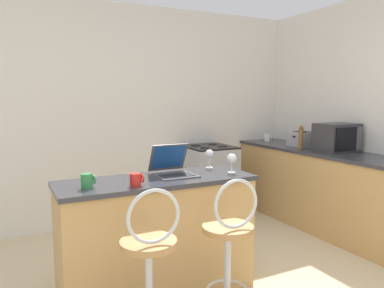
{
  "coord_description": "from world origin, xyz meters",
  "views": [
    {
      "loc": [
        -1.33,
        -1.8,
        1.51
      ],
      "look_at": [
        0.48,
        1.78,
        1.01
      ],
      "focal_mm": 35.0,
      "sensor_mm": 36.0,
      "label": 1
    }
  ],
  "objects_px": {
    "stove_range": "(209,182)",
    "pepper_mill": "(301,138)",
    "toaster": "(302,139)",
    "microwave": "(337,138)",
    "mug_red": "(136,180)",
    "wine_glass_tall": "(232,159)",
    "bar_stool_near": "(150,274)",
    "mug_green": "(87,181)",
    "mug_white": "(267,137)",
    "laptop": "(173,167)",
    "bar_stool_far": "(229,256)",
    "wine_glass_short": "(209,155)"
  },
  "relations": [
    {
      "from": "mug_red",
      "to": "wine_glass_tall",
      "type": "bearing_deg",
      "value": 6.31
    },
    {
      "from": "bar_stool_far",
      "to": "mug_white",
      "type": "relative_size",
      "value": 9.58
    },
    {
      "from": "bar_stool_far",
      "to": "toaster",
      "type": "relative_size",
      "value": 3.35
    },
    {
      "from": "laptop",
      "to": "wine_glass_short",
      "type": "relative_size",
      "value": 2.1
    },
    {
      "from": "wine_glass_tall",
      "to": "wine_glass_short",
      "type": "bearing_deg",
      "value": 102.11
    },
    {
      "from": "mug_red",
      "to": "wine_glass_tall",
      "type": "relative_size",
      "value": 0.61
    },
    {
      "from": "wine_glass_short",
      "to": "microwave",
      "type": "bearing_deg",
      "value": 6.48
    },
    {
      "from": "microwave",
      "to": "mug_green",
      "type": "height_order",
      "value": "microwave"
    },
    {
      "from": "mug_red",
      "to": "mug_green",
      "type": "height_order",
      "value": "mug_green"
    },
    {
      "from": "bar_stool_far",
      "to": "wine_glass_tall",
      "type": "xyz_separation_m",
      "value": [
        0.34,
        0.5,
        0.55
      ]
    },
    {
      "from": "laptop",
      "to": "microwave",
      "type": "distance_m",
      "value": 2.16
    },
    {
      "from": "stove_range",
      "to": "pepper_mill",
      "type": "xyz_separation_m",
      "value": [
        0.79,
        -0.76,
        0.59
      ]
    },
    {
      "from": "wine_glass_tall",
      "to": "mug_green",
      "type": "height_order",
      "value": "wine_glass_tall"
    },
    {
      "from": "bar_stool_far",
      "to": "microwave",
      "type": "height_order",
      "value": "microwave"
    },
    {
      "from": "microwave",
      "to": "stove_range",
      "type": "bearing_deg",
      "value": 133.89
    },
    {
      "from": "wine_glass_tall",
      "to": "mug_white",
      "type": "height_order",
      "value": "wine_glass_tall"
    },
    {
      "from": "laptop",
      "to": "mug_green",
      "type": "relative_size",
      "value": 3.37
    },
    {
      "from": "mug_white",
      "to": "microwave",
      "type": "bearing_deg",
      "value": -87.71
    },
    {
      "from": "stove_range",
      "to": "mug_white",
      "type": "distance_m",
      "value": 1.11
    },
    {
      "from": "pepper_mill",
      "to": "wine_glass_short",
      "type": "distance_m",
      "value": 1.59
    },
    {
      "from": "stove_range",
      "to": "laptop",
      "type": "bearing_deg",
      "value": -128.72
    },
    {
      "from": "bar_stool_far",
      "to": "mug_red",
      "type": "xyz_separation_m",
      "value": [
        -0.49,
        0.41,
        0.48
      ]
    },
    {
      "from": "stove_range",
      "to": "pepper_mill",
      "type": "relative_size",
      "value": 3.27
    },
    {
      "from": "laptop",
      "to": "mug_red",
      "type": "height_order",
      "value": "laptop"
    },
    {
      "from": "microwave",
      "to": "wine_glass_short",
      "type": "height_order",
      "value": "microwave"
    },
    {
      "from": "toaster",
      "to": "microwave",
      "type": "bearing_deg",
      "value": -87.39
    },
    {
      "from": "bar_stool_near",
      "to": "laptop",
      "type": "xyz_separation_m",
      "value": [
        0.44,
        0.65,
        0.5
      ]
    },
    {
      "from": "mug_red",
      "to": "mug_green",
      "type": "distance_m",
      "value": 0.32
    },
    {
      "from": "toaster",
      "to": "mug_white",
      "type": "height_order",
      "value": "toaster"
    },
    {
      "from": "bar_stool_near",
      "to": "wine_glass_tall",
      "type": "distance_m",
      "value": 1.16
    },
    {
      "from": "stove_range",
      "to": "wine_glass_short",
      "type": "distance_m",
      "value": 1.56
    },
    {
      "from": "bar_stool_near",
      "to": "mug_green",
      "type": "xyz_separation_m",
      "value": [
        -0.25,
        0.51,
        0.49
      ]
    },
    {
      "from": "mug_red",
      "to": "wine_glass_short",
      "type": "xyz_separation_m",
      "value": [
        0.78,
        0.36,
        0.07
      ]
    },
    {
      "from": "mug_green",
      "to": "mug_white",
      "type": "relative_size",
      "value": 0.94
    },
    {
      "from": "laptop",
      "to": "mug_green",
      "type": "height_order",
      "value": "laptop"
    },
    {
      "from": "microwave",
      "to": "pepper_mill",
      "type": "relative_size",
      "value": 1.58
    },
    {
      "from": "bar_stool_far",
      "to": "stove_range",
      "type": "distance_m",
      "value": 2.26
    },
    {
      "from": "mug_green",
      "to": "bar_stool_near",
      "type": "bearing_deg",
      "value": -63.87
    },
    {
      "from": "wine_glass_short",
      "to": "mug_white",
      "type": "bearing_deg",
      "value": 38.76
    },
    {
      "from": "microwave",
      "to": "stove_range",
      "type": "height_order",
      "value": "microwave"
    },
    {
      "from": "laptop",
      "to": "mug_green",
      "type": "xyz_separation_m",
      "value": [
        -0.68,
        -0.14,
        -0.01
      ]
    },
    {
      "from": "bar_stool_near",
      "to": "mug_green",
      "type": "distance_m",
      "value": 0.74
    },
    {
      "from": "microwave",
      "to": "mug_green",
      "type": "xyz_separation_m",
      "value": [
        -2.82,
        -0.46,
        -0.11
      ]
    },
    {
      "from": "microwave",
      "to": "pepper_mill",
      "type": "xyz_separation_m",
      "value": [
        -0.24,
        0.31,
        -0.02
      ]
    },
    {
      "from": "wine_glass_tall",
      "to": "mug_green",
      "type": "distance_m",
      "value": 1.14
    },
    {
      "from": "stove_range",
      "to": "mug_green",
      "type": "relative_size",
      "value": 9.27
    },
    {
      "from": "toaster",
      "to": "pepper_mill",
      "type": "bearing_deg",
      "value": -135.35
    },
    {
      "from": "bar_stool_near",
      "to": "microwave",
      "type": "xyz_separation_m",
      "value": [
        2.57,
        0.96,
        0.59
      ]
    },
    {
      "from": "bar_stool_far",
      "to": "wine_glass_tall",
      "type": "height_order",
      "value": "wine_glass_tall"
    },
    {
      "from": "toaster",
      "to": "wine_glass_tall",
      "type": "relative_size",
      "value": 1.92
    }
  ]
}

